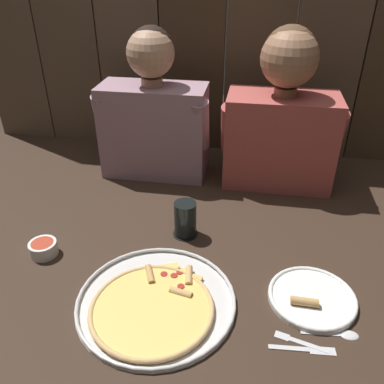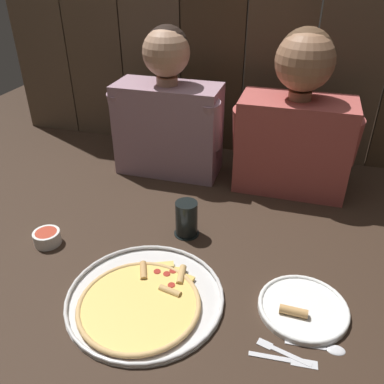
{
  "view_description": "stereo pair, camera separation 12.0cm",
  "coord_description": "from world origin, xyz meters",
  "px_view_note": "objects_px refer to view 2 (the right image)",
  "views": [
    {
      "loc": [
        0.15,
        -0.91,
        0.8
      ],
      "look_at": [
        -0.02,
        0.1,
        0.18
      ],
      "focal_mm": 37.64,
      "sensor_mm": 36.0,
      "label": 1
    },
    {
      "loc": [
        0.26,
        -0.88,
        0.8
      ],
      "look_at": [
        -0.02,
        0.1,
        0.18
      ],
      "focal_mm": 37.64,
      "sensor_mm": 36.0,
      "label": 2
    }
  ],
  "objects_px": {
    "pizza_tray": "(143,299)",
    "drinking_glass": "(186,219)",
    "dinner_plate": "(303,308)",
    "diner_right": "(296,120)",
    "diner_left": "(168,111)",
    "dipping_bowl": "(47,237)"
  },
  "relations": [
    {
      "from": "diner_right",
      "to": "dinner_plate",
      "type": "bearing_deg",
      "value": -81.93
    },
    {
      "from": "diner_left",
      "to": "dinner_plate",
      "type": "bearing_deg",
      "value": -47.74
    },
    {
      "from": "pizza_tray",
      "to": "dinner_plate",
      "type": "distance_m",
      "value": 0.41
    },
    {
      "from": "drinking_glass",
      "to": "dinner_plate",
      "type": "bearing_deg",
      "value": -31.09
    },
    {
      "from": "dipping_bowl",
      "to": "diner_left",
      "type": "bearing_deg",
      "value": 69.9
    },
    {
      "from": "pizza_tray",
      "to": "diner_right",
      "type": "relative_size",
      "value": 0.72
    },
    {
      "from": "dinner_plate",
      "to": "diner_left",
      "type": "distance_m",
      "value": 0.9
    },
    {
      "from": "dipping_bowl",
      "to": "diner_right",
      "type": "bearing_deg",
      "value": 39.56
    },
    {
      "from": "dinner_plate",
      "to": "diner_right",
      "type": "relative_size",
      "value": 0.4
    },
    {
      "from": "dinner_plate",
      "to": "diner_right",
      "type": "xyz_separation_m",
      "value": [
        -0.09,
        0.64,
        0.26
      ]
    },
    {
      "from": "pizza_tray",
      "to": "drinking_glass",
      "type": "relative_size",
      "value": 3.53
    },
    {
      "from": "pizza_tray",
      "to": "diner_left",
      "type": "bearing_deg",
      "value": 103.47
    },
    {
      "from": "diner_left",
      "to": "drinking_glass",
      "type": "bearing_deg",
      "value": -64.19
    },
    {
      "from": "dinner_plate",
      "to": "diner_left",
      "type": "bearing_deg",
      "value": 132.26
    },
    {
      "from": "drinking_glass",
      "to": "diner_left",
      "type": "height_order",
      "value": "diner_left"
    },
    {
      "from": "dinner_plate",
      "to": "drinking_glass",
      "type": "bearing_deg",
      "value": 148.91
    },
    {
      "from": "pizza_tray",
      "to": "dinner_plate",
      "type": "bearing_deg",
      "value": 12.15
    },
    {
      "from": "dinner_plate",
      "to": "dipping_bowl",
      "type": "height_order",
      "value": "dipping_bowl"
    },
    {
      "from": "dinner_plate",
      "to": "diner_left",
      "type": "relative_size",
      "value": 0.4
    },
    {
      "from": "drinking_glass",
      "to": "diner_right",
      "type": "height_order",
      "value": "diner_right"
    },
    {
      "from": "diner_left",
      "to": "diner_right",
      "type": "bearing_deg",
      "value": 0.12
    },
    {
      "from": "pizza_tray",
      "to": "drinking_glass",
      "type": "xyz_separation_m",
      "value": [
        0.02,
        0.32,
        0.05
      ]
    }
  ]
}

